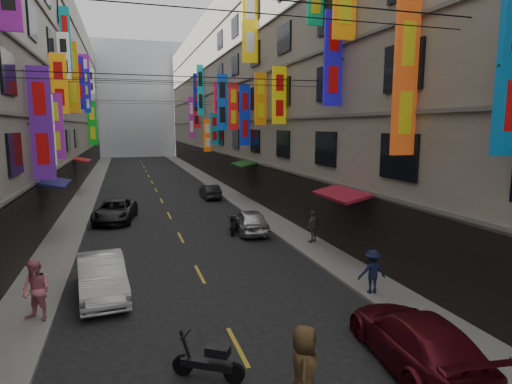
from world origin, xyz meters
TOP-DOWN VIEW (x-y plane):
  - sidewalk_left at (-6.00, 42.00)m, footprint 2.00×90.00m
  - sidewalk_right at (6.00, 42.00)m, footprint 2.00×90.00m
  - building_row_left at (-11.99, 42.00)m, footprint 10.14×90.00m
  - building_row_right at (11.99, 42.00)m, footprint 10.14×90.00m
  - haze_block at (0.00, 92.00)m, footprint 18.00×8.00m
  - shop_signage at (-0.04, 35.04)m, footprint 14.00×55.00m
  - street_awnings at (-1.26, 26.00)m, footprint 13.99×35.20m
  - overhead_cables at (0.00, 30.00)m, footprint 14.00×38.04m
  - lane_markings at (0.00, 39.00)m, footprint 0.12×80.20m
  - scooter_crossing at (-1.01, 10.73)m, footprint 1.58×1.07m
  - scooter_far_right at (2.91, 24.13)m, footprint 0.74×1.76m
  - car_left_mid at (-3.65, 16.75)m, footprint 1.97×4.50m
  - car_left_far at (-3.40, 29.17)m, footprint 2.96×5.13m
  - car_right_near at (4.00, 9.80)m, footprint 2.49×4.95m
  - car_right_mid at (3.86, 23.92)m, footprint 1.92×4.08m
  - car_right_far at (3.94, 35.89)m, footprint 1.30×3.57m
  - pedestrian_lfar at (-5.40, 15.07)m, footprint 1.10×1.01m
  - pedestrian_rnear at (5.40, 14.00)m, footprint 1.05×0.62m
  - pedestrian_rfar at (6.22, 20.68)m, footprint 1.10×0.96m
  - pedestrian_crossing at (0.62, 8.96)m, footprint 0.98×1.12m

SIDE VIEW (x-z plane):
  - lane_markings at x=0.00m, z-range 0.00..0.01m
  - sidewalk_left at x=-6.00m, z-range 0.00..0.12m
  - sidewalk_right at x=6.00m, z-range 0.00..0.12m
  - scooter_crossing at x=-1.01m, z-range -0.13..1.01m
  - scooter_far_right at x=2.91m, z-range -0.13..1.01m
  - car_right_far at x=3.94m, z-range 0.00..1.17m
  - car_left_far at x=-3.40m, z-range 0.00..1.35m
  - car_right_mid at x=3.86m, z-range 0.00..1.35m
  - car_right_near at x=4.00m, z-range 0.00..1.38m
  - car_left_mid at x=-3.65m, z-range 0.00..1.44m
  - pedestrian_rnear at x=5.40m, z-range 0.12..1.67m
  - pedestrian_rfar at x=6.22m, z-range 0.12..1.76m
  - pedestrian_crossing at x=0.62m, z-range 0.00..1.92m
  - pedestrian_lfar at x=-5.40m, z-range 0.12..1.99m
  - street_awnings at x=-1.26m, z-range 2.80..3.20m
  - overhead_cables at x=0.00m, z-range 8.18..9.42m
  - shop_signage at x=-0.04m, z-range 2.80..15.34m
  - building_row_left at x=-11.99m, z-range -0.01..18.99m
  - building_row_right at x=11.99m, z-range -0.01..18.99m
  - haze_block at x=0.00m, z-range 0.00..22.00m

